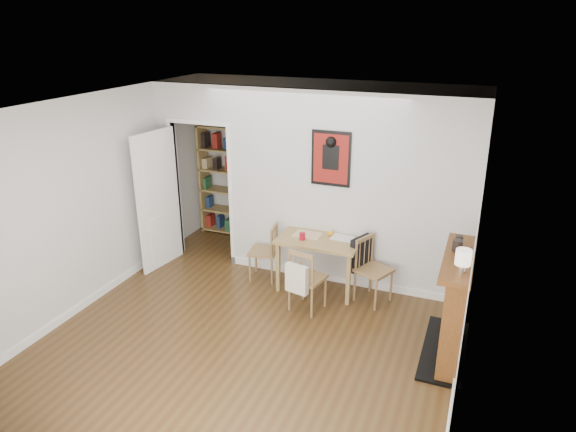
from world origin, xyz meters
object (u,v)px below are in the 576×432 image
at_px(dining_table, 320,244).
at_px(fireplace, 457,303).
at_px(bookshelf, 223,180).
at_px(mantel_lamp, 463,259).
at_px(chair_front, 307,278).
at_px(orange_fruit, 331,233).
at_px(red_glass, 302,236).
at_px(ceramic_jar_b, 459,240).
at_px(chair_left, 263,252).
at_px(chair_right, 373,269).
at_px(notebook, 343,238).
at_px(ceramic_jar_a, 457,246).

bearing_deg(dining_table, fireplace, -25.18).
height_order(dining_table, bookshelf, bookshelf).
height_order(bookshelf, mantel_lamp, bookshelf).
distance_m(chair_front, orange_fruit, 0.78).
relative_size(fireplace, red_glass, 12.66).
bearing_deg(ceramic_jar_b, dining_table, 162.49).
height_order(dining_table, mantel_lamp, mantel_lamp).
relative_size(dining_table, chair_left, 1.33).
bearing_deg(chair_right, notebook, 159.66).
relative_size(chair_right, red_glass, 8.68).
relative_size(fireplace, ceramic_jar_b, 12.56).
bearing_deg(chair_right, fireplace, -36.15).
xyz_separation_m(chair_right, mantel_lamp, (1.08, -1.15, 0.86)).
bearing_deg(bookshelf, mantel_lamp, -32.63).
xyz_separation_m(bookshelf, mantel_lamp, (3.94, -2.52, 0.40)).
xyz_separation_m(chair_right, red_glass, (-0.93, -0.07, 0.34)).
height_order(red_glass, notebook, red_glass).
bearing_deg(chair_left, chair_front, -33.54).
bearing_deg(bookshelf, chair_right, -25.59).
distance_m(dining_table, chair_left, 0.85).
relative_size(chair_front, orange_fruit, 11.20).
bearing_deg(chair_right, chair_front, -144.13).
distance_m(fireplace, ceramic_jar_a, 0.62).
bearing_deg(orange_fruit, chair_front, -96.42).
xyz_separation_m(fireplace, red_glass, (-2.00, 0.71, 0.17)).
xyz_separation_m(orange_fruit, ceramic_jar_b, (1.63, -0.67, 0.44)).
relative_size(chair_front, ceramic_jar_b, 8.47).
xyz_separation_m(dining_table, bookshelf, (-2.12, 1.30, 0.27)).
height_order(chair_left, fireplace, fireplace).
height_order(chair_right, ceramic_jar_a, ceramic_jar_a).
xyz_separation_m(dining_table, red_glass, (-0.20, -0.13, 0.14)).
height_order(bookshelf, notebook, bookshelf).
distance_m(chair_front, mantel_lamp, 2.09).
relative_size(notebook, ceramic_jar_a, 2.32).
bearing_deg(dining_table, ceramic_jar_a, -22.87).
relative_size(orange_fruit, mantel_lamp, 0.32).
relative_size(chair_left, ceramic_jar_a, 6.50).
bearing_deg(ceramic_jar_a, notebook, 150.20).
height_order(chair_left, mantel_lamp, mantel_lamp).
relative_size(chair_right, orange_fruit, 11.40).
relative_size(chair_left, fireplace, 0.65).
height_order(dining_table, chair_front, chair_front).
xyz_separation_m(dining_table, orange_fruit, (0.11, 0.12, 0.13)).
bearing_deg(dining_table, bookshelf, 148.50).
height_order(fireplace, ceramic_jar_b, ceramic_jar_b).
height_order(chair_front, notebook, chair_front).
distance_m(mantel_lamp, ceramic_jar_b, 0.68).
bearing_deg(mantel_lamp, chair_front, 160.16).
xyz_separation_m(chair_left, chair_right, (1.55, -0.05, 0.04)).
height_order(chair_right, mantel_lamp, mantel_lamp).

